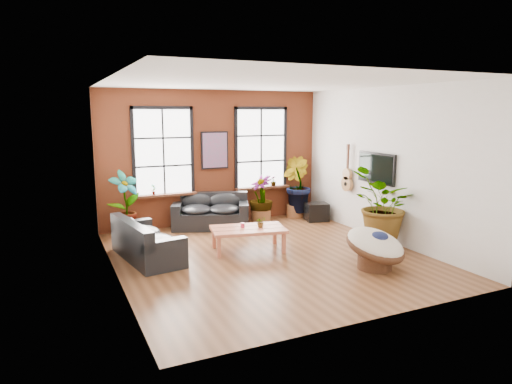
# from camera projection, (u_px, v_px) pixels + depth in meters

# --- Properties ---
(room) EXTENTS (6.04, 6.54, 3.54)m
(room) POSITION_uv_depth(u_px,v_px,m) (265.00, 171.00, 9.24)
(room) COLOR brown
(room) RESTS_ON ground
(sofa_back) EXTENTS (2.12, 1.56, 0.88)m
(sofa_back) POSITION_uv_depth(u_px,v_px,m) (211.00, 212.00, 11.70)
(sofa_back) COLOR black
(sofa_back) RESTS_ON ground
(sofa_left) EXTENTS (1.16, 2.15, 0.81)m
(sofa_left) POSITION_uv_depth(u_px,v_px,m) (145.00, 241.00, 9.17)
(sofa_left) COLOR black
(sofa_left) RESTS_ON ground
(coffee_table) EXTENTS (1.70, 1.18, 0.60)m
(coffee_table) POSITION_uv_depth(u_px,v_px,m) (248.00, 230.00, 9.72)
(coffee_table) COLOR #BC6143
(coffee_table) RESTS_ON ground
(papasan_chair) EXTENTS (1.49, 1.49, 0.84)m
(papasan_chair) POSITION_uv_depth(u_px,v_px,m) (375.00, 246.00, 8.59)
(papasan_chair) COLOR #502F1C
(papasan_chair) RESTS_ON ground
(poster) EXTENTS (0.74, 0.06, 0.98)m
(poster) POSITION_uv_depth(u_px,v_px,m) (215.00, 150.00, 11.92)
(poster) COLOR black
(poster) RESTS_ON room
(tv_wall_unit) EXTENTS (0.13, 1.86, 1.20)m
(tv_wall_unit) POSITION_uv_depth(u_px,v_px,m) (367.00, 171.00, 10.88)
(tv_wall_unit) COLOR black
(tv_wall_unit) RESTS_ON room
(media_box) EXTENTS (0.68, 0.61, 0.49)m
(media_box) POSITION_uv_depth(u_px,v_px,m) (317.00, 212.00, 12.45)
(media_box) COLOR black
(media_box) RESTS_ON ground
(pot_back_left) EXTENTS (0.57, 0.57, 0.36)m
(pot_back_left) POSITION_uv_depth(u_px,v_px,m) (127.00, 229.00, 10.88)
(pot_back_left) COLOR brown
(pot_back_left) RESTS_ON ground
(pot_back_right) EXTENTS (0.56, 0.56, 0.36)m
(pot_back_right) POSITION_uv_depth(u_px,v_px,m) (295.00, 211.00, 12.90)
(pot_back_right) COLOR brown
(pot_back_right) RESTS_ON ground
(pot_right_wall) EXTENTS (0.56, 0.56, 0.35)m
(pot_right_wall) POSITION_uv_depth(u_px,v_px,m) (382.00, 240.00, 9.99)
(pot_right_wall) COLOR brown
(pot_right_wall) RESTS_ON ground
(pot_mid) EXTENTS (0.67, 0.67, 0.37)m
(pot_mid) POSITION_uv_depth(u_px,v_px,m) (261.00, 217.00, 12.13)
(pot_mid) COLOR brown
(pot_mid) RESTS_ON ground
(floor_plant_back_left) EXTENTS (0.90, 0.78, 1.44)m
(floor_plant_back_left) POSITION_uv_depth(u_px,v_px,m) (125.00, 200.00, 10.78)
(floor_plant_back_left) COLOR #2F5416
(floor_plant_back_left) RESTS_ON ground
(floor_plant_back_right) EXTENTS (0.92, 1.03, 1.56)m
(floor_plant_back_right) POSITION_uv_depth(u_px,v_px,m) (296.00, 184.00, 12.81)
(floor_plant_back_right) COLOR #2F5416
(floor_plant_back_right) RESTS_ON ground
(floor_plant_right_wall) EXTENTS (1.84, 1.77, 1.58)m
(floor_plant_right_wall) POSITION_uv_depth(u_px,v_px,m) (383.00, 205.00, 9.84)
(floor_plant_right_wall) COLOR #2F5416
(floor_plant_right_wall) RESTS_ON ground
(floor_plant_mid) EXTENTS (0.76, 0.76, 1.15)m
(floor_plant_mid) POSITION_uv_depth(u_px,v_px,m) (261.00, 197.00, 12.08)
(floor_plant_mid) COLOR #2F5416
(floor_plant_mid) RESTS_ON ground
(table_plant) EXTENTS (0.23, 0.20, 0.23)m
(table_plant) POSITION_uv_depth(u_px,v_px,m) (261.00, 222.00, 9.75)
(table_plant) COLOR #2F5416
(table_plant) RESTS_ON coffee_table
(sill_plant_left) EXTENTS (0.17, 0.17, 0.27)m
(sill_plant_left) POSITION_uv_depth(u_px,v_px,m) (153.00, 189.00, 11.35)
(sill_plant_left) COLOR #2F5416
(sill_plant_left) RESTS_ON room
(sill_plant_right) EXTENTS (0.19, 0.19, 0.27)m
(sill_plant_right) POSITION_uv_depth(u_px,v_px,m) (273.00, 181.00, 12.73)
(sill_plant_right) COLOR #2F5416
(sill_plant_right) RESTS_ON room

